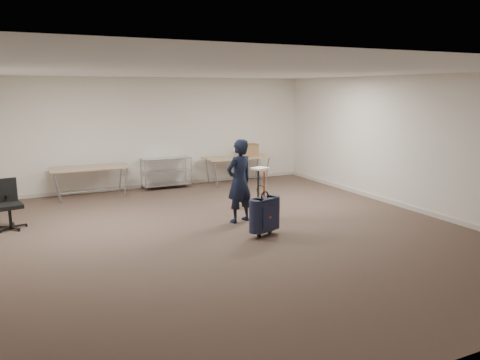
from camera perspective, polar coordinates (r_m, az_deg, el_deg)
ground at (r=8.37m, az=-0.52°, el=-6.42°), size 9.00×9.00×0.00m
room_shell at (r=9.58m, az=-4.04°, el=-3.88°), size 8.00×9.00×9.00m
folding_table_left at (r=11.43m, az=-17.81°, el=1.28°), size 1.80×0.75×0.73m
folding_table_right at (r=12.50m, az=-0.31°, el=2.62°), size 1.80×0.75×0.73m
wire_shelf at (r=12.10m, az=-8.99°, el=1.06°), size 1.22×0.47×0.80m
person at (r=8.85m, az=-0.08°, el=-0.13°), size 0.66×0.52×1.59m
suitcase at (r=8.08m, az=3.02°, el=-4.21°), size 0.47×0.35×1.14m
office_chair at (r=9.51m, az=-26.29°, el=-3.72°), size 0.55×0.55×0.91m
equipment_cart at (r=10.18m, az=2.43°, el=-1.95°), size 0.59×0.59×0.85m
cardboard_box at (r=12.60m, az=1.12°, el=3.68°), size 0.48×0.38×0.33m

